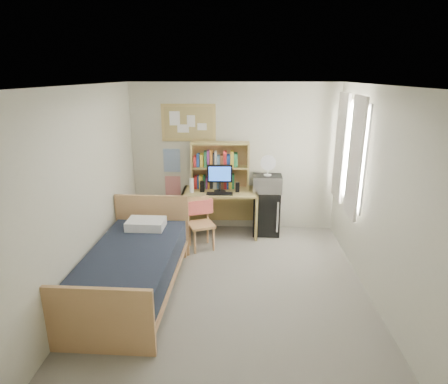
{
  "coord_description": "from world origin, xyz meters",
  "views": [
    {
      "loc": [
        0.12,
        -4.39,
        2.72
      ],
      "look_at": [
        -0.13,
        1.2,
        0.95
      ],
      "focal_mm": 30.0,
      "sensor_mm": 36.0,
      "label": 1
    }
  ],
  "objects_px": {
    "desk_fan": "(268,166)",
    "bulletin_board": "(189,123)",
    "bed": "(132,272)",
    "mini_fridge": "(266,212)",
    "speaker_right": "(237,187)",
    "monitor": "(220,179)",
    "speaker_left": "(202,187)",
    "microwave": "(267,183)",
    "desk_chair": "(201,224)",
    "desk": "(220,212)"
  },
  "relations": [
    {
      "from": "bed",
      "to": "monitor",
      "type": "bearing_deg",
      "value": 62.81
    },
    {
      "from": "bed",
      "to": "speaker_right",
      "type": "relative_size",
      "value": 12.84
    },
    {
      "from": "desk_chair",
      "to": "mini_fridge",
      "type": "distance_m",
      "value": 1.28
    },
    {
      "from": "bed",
      "to": "speaker_right",
      "type": "xyz_separation_m",
      "value": [
        1.32,
        1.9,
        0.59
      ]
    },
    {
      "from": "speaker_right",
      "to": "desk_chair",
      "type": "bearing_deg",
      "value": -137.84
    },
    {
      "from": "desk_chair",
      "to": "speaker_right",
      "type": "distance_m",
      "value": 0.92
    },
    {
      "from": "monitor",
      "to": "desk_fan",
      "type": "xyz_separation_m",
      "value": [
        0.81,
        0.12,
        0.2
      ]
    },
    {
      "from": "bed",
      "to": "desk_fan",
      "type": "xyz_separation_m",
      "value": [
        1.83,
        2.01,
        0.93
      ]
    },
    {
      "from": "desk_fan",
      "to": "bulletin_board",
      "type": "bearing_deg",
      "value": 170.51
    },
    {
      "from": "speaker_left",
      "to": "microwave",
      "type": "relative_size",
      "value": 0.38
    },
    {
      "from": "bed",
      "to": "desk_fan",
      "type": "height_order",
      "value": "desk_fan"
    },
    {
      "from": "bulletin_board",
      "to": "bed",
      "type": "xyz_separation_m",
      "value": [
        -0.46,
        -2.28,
        -1.62
      ]
    },
    {
      "from": "bulletin_board",
      "to": "speaker_right",
      "type": "distance_m",
      "value": 1.4
    },
    {
      "from": "speaker_left",
      "to": "desk_chair",
      "type": "bearing_deg",
      "value": -88.57
    },
    {
      "from": "desk_chair",
      "to": "bed",
      "type": "height_order",
      "value": "desk_chair"
    },
    {
      "from": "speaker_right",
      "to": "bed",
      "type": "bearing_deg",
      "value": -126.39
    },
    {
      "from": "mini_fridge",
      "to": "speaker_right",
      "type": "distance_m",
      "value": 0.72
    },
    {
      "from": "desk_chair",
      "to": "mini_fridge",
      "type": "height_order",
      "value": "desk_chair"
    },
    {
      "from": "monitor",
      "to": "bulletin_board",
      "type": "bearing_deg",
      "value": 143.83
    },
    {
      "from": "desk_fan",
      "to": "monitor",
      "type": "bearing_deg",
      "value": -170.19
    },
    {
      "from": "desk_fan",
      "to": "microwave",
      "type": "bearing_deg",
      "value": 91.42
    },
    {
      "from": "speaker_right",
      "to": "bulletin_board",
      "type": "bearing_deg",
      "value": 154.72
    },
    {
      "from": "mini_fridge",
      "to": "monitor",
      "type": "relative_size",
      "value": 1.74
    },
    {
      "from": "speaker_left",
      "to": "microwave",
      "type": "bearing_deg",
      "value": 4.91
    },
    {
      "from": "monitor",
      "to": "speaker_left",
      "type": "bearing_deg",
      "value": 180.0
    },
    {
      "from": "desk",
      "to": "speaker_left",
      "type": "relative_size",
      "value": 6.87
    },
    {
      "from": "desk",
      "to": "speaker_left",
      "type": "xyz_separation_m",
      "value": [
        -0.3,
        -0.07,
        0.49
      ]
    },
    {
      "from": "speaker_right",
      "to": "desk_fan",
      "type": "xyz_separation_m",
      "value": [
        0.51,
        0.11,
        0.34
      ]
    },
    {
      "from": "desk",
      "to": "microwave",
      "type": "relative_size",
      "value": 2.62
    },
    {
      "from": "monitor",
      "to": "microwave",
      "type": "bearing_deg",
      "value": 6.71
    },
    {
      "from": "mini_fridge",
      "to": "desk_fan",
      "type": "distance_m",
      "value": 0.84
    },
    {
      "from": "desk_chair",
      "to": "bed",
      "type": "xyz_separation_m",
      "value": [
        -0.75,
        -1.35,
        -0.12
      ]
    },
    {
      "from": "bulletin_board",
      "to": "desk",
      "type": "bearing_deg",
      "value": -30.17
    },
    {
      "from": "bed",
      "to": "monitor",
      "type": "height_order",
      "value": "monitor"
    },
    {
      "from": "desk",
      "to": "microwave",
      "type": "distance_m",
      "value": 0.97
    },
    {
      "from": "bulletin_board",
      "to": "desk_fan",
      "type": "bearing_deg",
      "value": -10.9
    },
    {
      "from": "desk_chair",
      "to": "speaker_right",
      "type": "bearing_deg",
      "value": 20.94
    },
    {
      "from": "monitor",
      "to": "speaker_right",
      "type": "bearing_deg",
      "value": -0.0
    },
    {
      "from": "desk_chair",
      "to": "mini_fridge",
      "type": "bearing_deg",
      "value": 9.19
    },
    {
      "from": "bed",
      "to": "desk_chair",
      "type": "bearing_deg",
      "value": 62.19
    },
    {
      "from": "bulletin_board",
      "to": "speaker_left",
      "type": "height_order",
      "value": "bulletin_board"
    },
    {
      "from": "desk",
      "to": "mini_fridge",
      "type": "bearing_deg",
      "value": 3.91
    },
    {
      "from": "bulletin_board",
      "to": "monitor",
      "type": "height_order",
      "value": "bulletin_board"
    },
    {
      "from": "desk_chair",
      "to": "microwave",
      "type": "relative_size",
      "value": 1.72
    },
    {
      "from": "microwave",
      "to": "bulletin_board",
      "type": "bearing_deg",
      "value": 170.51
    },
    {
      "from": "speaker_left",
      "to": "speaker_right",
      "type": "relative_size",
      "value": 1.1
    },
    {
      "from": "bed",
      "to": "desk_fan",
      "type": "relative_size",
      "value": 6.69
    },
    {
      "from": "desk",
      "to": "desk_fan",
      "type": "height_order",
      "value": "desk_fan"
    },
    {
      "from": "mini_fridge",
      "to": "monitor",
      "type": "distance_m",
      "value": 1.04
    },
    {
      "from": "microwave",
      "to": "bed",
      "type": "bearing_deg",
      "value": -130.84
    }
  ]
}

